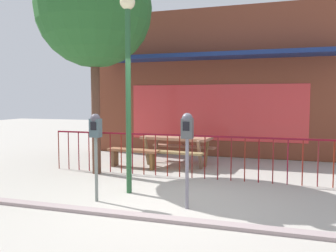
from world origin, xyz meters
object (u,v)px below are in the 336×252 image
Objects in this scene: patio_bench at (133,154)px; parking_meter_near at (187,135)px; parking_meter_far at (96,134)px; picnic_table_left at (176,143)px; street_lamp at (128,64)px; street_tree at (94,10)px.

patio_bench is 0.92× the size of parking_meter_near.
parking_meter_far is at bearing -177.33° from parking_meter_near.
parking_meter_far is (-1.59, -0.07, -0.02)m from parking_meter_near.
picnic_table_left reaches higher than patio_bench.
street_lamp reaches higher than patio_bench.
picnic_table_left is 3.55m from parking_meter_far.
picnic_table_left is 3.64m from parking_meter_near.
patio_bench is at bearing 111.09° from street_lamp.
picnic_table_left is 0.37× the size of street_tree.
parking_meter_far is 1.44m from street_lamp.
street_lamp is (1.42, -1.33, -1.40)m from street_tree.
parking_meter_far is 0.29× the size of street_tree.
patio_bench is 0.94× the size of parking_meter_far.
parking_meter_far is (0.53, -2.88, 0.82)m from patio_bench.
street_lamp is at bearing -68.91° from patio_bench.
street_lamp is at bearing 64.32° from parking_meter_far.
street_lamp is (-1.27, 0.59, 1.22)m from parking_meter_near.
parking_meter_far reaches higher than patio_bench.
street_tree reaches higher than parking_meter_near.
street_tree reaches higher than patio_bench.
parking_meter_far is 3.49m from street_tree.
street_tree is at bearing -136.27° from picnic_table_left.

